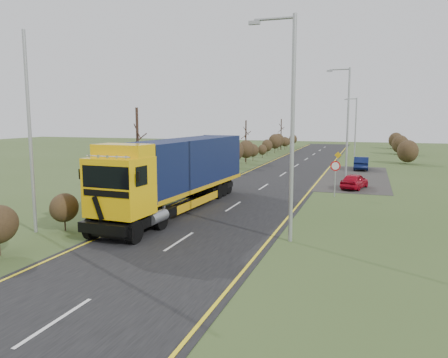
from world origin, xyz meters
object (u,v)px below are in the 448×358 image
object	(u,v)px
lorry	(177,170)
speed_sign	(335,172)
car_red_hatchback	(354,181)
streetlight_near	(290,119)
car_blue_sedan	(361,163)

from	to	relation	value
lorry	speed_sign	xyz separation A→B (m)	(8.39, 7.48, -0.66)
car_red_hatchback	streetlight_near	bearing A→B (deg)	96.38
car_red_hatchback	speed_sign	bearing A→B (deg)	87.92
streetlight_near	speed_sign	xyz separation A→B (m)	(1.13, 11.82, -3.60)
streetlight_near	speed_sign	bearing A→B (deg)	84.54
lorry	speed_sign	size ratio (longest dim) A/B	6.19
streetlight_near	car_blue_sedan	bearing A→B (deg)	84.95
lorry	car_blue_sedan	bearing A→B (deg)	71.41
car_blue_sedan	car_red_hatchback	bearing A→B (deg)	88.54
car_blue_sedan	streetlight_near	size ratio (longest dim) A/B	0.42
car_blue_sedan	speed_sign	distance (m)	16.96
lorry	streetlight_near	world-z (taller)	streetlight_near
car_blue_sedan	speed_sign	bearing A→B (deg)	84.79
speed_sign	car_red_hatchback	bearing A→B (deg)	73.20
lorry	speed_sign	world-z (taller)	lorry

